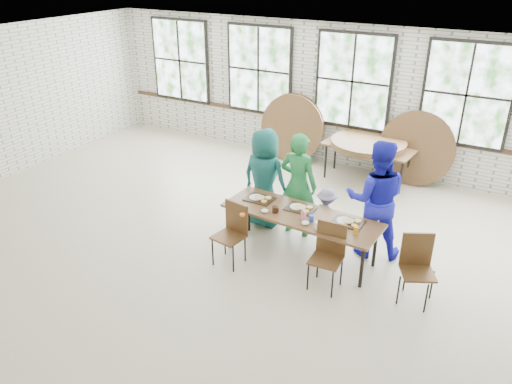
# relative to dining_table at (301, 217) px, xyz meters

# --- Properties ---
(room) EXTENTS (12.00, 12.00, 12.00)m
(room) POSITION_rel_dining_table_xyz_m (-0.64, 3.80, 1.14)
(room) COLOR beige
(room) RESTS_ON ground
(dining_table) EXTENTS (2.44, 0.94, 0.74)m
(dining_table) POSITION_rel_dining_table_xyz_m (0.00, 0.00, 0.00)
(dining_table) COLOR brown
(dining_table) RESTS_ON ground
(chair_near_left) EXTENTS (0.48, 0.47, 0.95)m
(chair_near_left) POSITION_rel_dining_table_xyz_m (-0.83, -0.60, -0.13)
(chair_near_left) COLOR #50341A
(chair_near_left) RESTS_ON ground
(chair_near_right) EXTENTS (0.44, 0.43, 0.95)m
(chair_near_right) POSITION_rel_dining_table_xyz_m (0.64, -0.46, -0.13)
(chair_near_right) COLOR #50341A
(chair_near_right) RESTS_ON ground
(chair_spare) EXTENTS (0.56, 0.55, 0.95)m
(chair_spare) POSITION_rel_dining_table_xyz_m (1.77, -0.16, -0.13)
(chair_spare) COLOR #50341A
(chair_spare) RESTS_ON ground
(adult_teal) EXTENTS (0.88, 0.61, 1.71)m
(adult_teal) POSITION_rel_dining_table_xyz_m (-0.97, 0.65, 0.17)
(adult_teal) COLOR #17575A
(adult_teal) RESTS_ON ground
(adult_green) EXTENTS (0.65, 0.44, 1.75)m
(adult_green) POSITION_rel_dining_table_xyz_m (-0.36, 0.65, 0.19)
(adult_green) COLOR #20793A
(adult_green) RESTS_ON ground
(toddler) EXTENTS (0.68, 0.54, 0.92)m
(toddler) POSITION_rel_dining_table_xyz_m (0.16, 0.65, -0.23)
(toddler) COLOR #1E1647
(toddler) RESTS_ON ground
(adult_blue) EXTENTS (1.09, 0.97, 1.86)m
(adult_blue) POSITION_rel_dining_table_xyz_m (0.92, 0.65, 0.24)
(adult_blue) COLOR #1B1EC2
(adult_blue) RESTS_ON ground
(storage_table) EXTENTS (1.86, 0.92, 0.74)m
(storage_table) POSITION_rel_dining_table_xyz_m (-0.03, 3.26, -0.00)
(storage_table) COLOR brown
(storage_table) RESTS_ON ground
(tabletop_clutter) EXTENTS (1.93, 0.64, 0.11)m
(tabletop_clutter) POSITION_rel_dining_table_xyz_m (0.09, -0.03, 0.08)
(tabletop_clutter) COLOR black
(tabletop_clutter) RESTS_ON dining_table
(round_tops_stacked) EXTENTS (1.50, 1.50, 0.13)m
(round_tops_stacked) POSITION_rel_dining_table_xyz_m (-0.03, 3.26, 0.12)
(round_tops_stacked) COLOR brown
(round_tops_stacked) RESTS_ON storage_table
(round_tops_leaning) EXTENTS (4.22, 0.40, 1.49)m
(round_tops_leaning) POSITION_rel_dining_table_xyz_m (-0.97, 3.59, 0.05)
(round_tops_leaning) COLOR brown
(round_tops_leaning) RESTS_ON ground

